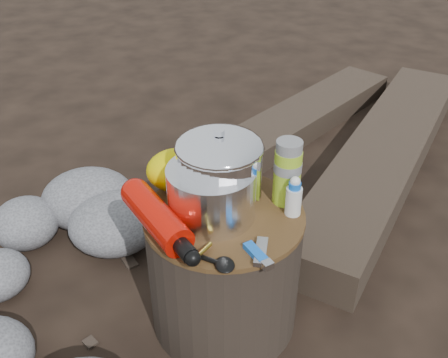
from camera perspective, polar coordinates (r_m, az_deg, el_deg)
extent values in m
plane|color=black|center=(1.58, 0.00, -14.68)|extent=(60.00, 60.00, 0.00)
cylinder|color=black|center=(1.45, 0.00, -9.71)|extent=(0.41, 0.41, 0.37)
cube|color=#32271F|center=(2.26, 17.04, 2.53)|extent=(1.29, 1.45, 0.14)
cube|color=#32271F|center=(2.51, 8.23, 6.42)|extent=(1.15, 0.94, 0.10)
cylinder|color=white|center=(1.29, -1.36, -1.45)|extent=(0.22, 0.22, 0.13)
cylinder|color=white|center=(1.29, -0.50, 0.77)|extent=(0.21, 0.21, 0.21)
cylinder|color=#96BF24|center=(1.33, 6.89, 0.72)|extent=(0.07, 0.07, 0.17)
cylinder|color=black|center=(1.43, 2.20, 2.13)|extent=(0.08, 0.08, 0.12)
ellipsoid|color=#EAD800|center=(1.40, -5.13, 0.99)|extent=(0.16, 0.13, 0.11)
cube|color=#171351|center=(1.43, -1.28, 2.54)|extent=(0.11, 0.06, 0.14)
cube|color=blue|center=(1.20, 3.47, -8.00)|extent=(0.05, 0.10, 0.02)
cube|color=silver|center=(1.21, 4.02, -7.87)|extent=(0.06, 0.10, 0.01)
cylinder|color=silver|center=(1.31, 7.58, -2.03)|extent=(0.04, 0.04, 0.10)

